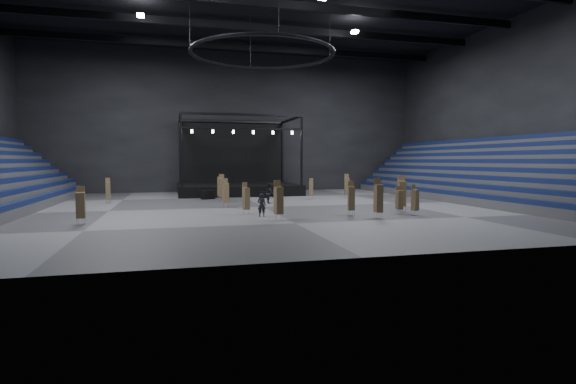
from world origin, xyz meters
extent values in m
plane|color=#575759|center=(0.00, 0.00, 0.00)|extent=(50.00, 50.00, 0.00)
cube|color=black|center=(0.00, 21.00, 9.00)|extent=(50.00, 0.20, 18.00)
cube|color=black|center=(0.00, -21.00, 9.00)|extent=(50.00, 0.20, 18.00)
cube|color=black|center=(25.00, 0.00, 9.00)|extent=(0.20, 42.00, 18.00)
cube|color=#0C1436|center=(-18.12, 0.00, 0.95)|extent=(0.59, 40.00, 0.40)
cube|color=#0C1436|center=(-19.02, 0.00, 1.70)|extent=(0.59, 40.00, 0.40)
cube|color=#0C1436|center=(-19.91, 0.00, 2.45)|extent=(0.59, 40.00, 0.40)
cube|color=#454547|center=(21.40, 0.00, 0.38)|extent=(7.20, 40.00, 0.75)
cube|color=#0C1436|center=(18.12, 0.00, 0.95)|extent=(0.59, 40.00, 0.40)
cube|color=#454547|center=(21.85, 0.00, 0.75)|extent=(6.30, 40.00, 1.50)
cube|color=#0C1436|center=(19.02, 0.00, 1.70)|extent=(0.59, 40.00, 0.40)
cube|color=#454547|center=(22.30, 0.00, 1.12)|extent=(5.40, 40.00, 2.25)
cube|color=#0C1436|center=(19.91, 0.00, 2.45)|extent=(0.59, 40.00, 0.40)
cube|color=#454547|center=(22.75, 0.00, 1.50)|extent=(4.50, 40.00, 3.00)
cube|color=#0C1436|center=(20.82, 0.00, 3.20)|extent=(0.59, 40.00, 0.40)
cube|color=#454547|center=(23.20, 0.00, 1.88)|extent=(3.60, 40.00, 3.75)
cube|color=#0C1436|center=(21.71, 0.00, 3.95)|extent=(0.59, 40.00, 0.40)
cube|color=#454547|center=(23.65, 0.00, 2.25)|extent=(2.70, 40.00, 4.50)
cube|color=#0C1436|center=(22.61, 0.00, 4.70)|extent=(0.59, 40.00, 0.40)
cube|color=#454547|center=(24.10, 0.00, 2.62)|extent=(1.80, 40.00, 5.25)
cube|color=#0C1436|center=(23.52, 0.00, 5.45)|extent=(0.59, 40.00, 0.40)
cube|color=#454547|center=(24.55, 0.00, 3.00)|extent=(0.90, 40.00, 6.00)
cube|color=#0C1436|center=(24.41, 0.00, 6.20)|extent=(0.59, 40.00, 0.40)
cube|color=black|center=(0.00, 15.50, 0.60)|extent=(14.00, 10.00, 1.20)
cube|color=black|center=(0.00, 20.30, 5.20)|extent=(13.30, 0.30, 8.00)
cylinder|color=black|center=(-6.60, 10.90, 5.10)|extent=(0.24, 0.24, 7.80)
cylinder|color=black|center=(-6.60, 20.10, 5.10)|extent=(0.24, 0.24, 7.80)
cylinder|color=black|center=(6.60, 10.90, 5.10)|extent=(0.24, 0.24, 7.80)
cylinder|color=black|center=(6.60, 20.10, 5.10)|extent=(0.24, 0.24, 7.80)
cube|color=black|center=(0.00, 10.90, 9.00)|extent=(13.40, 0.25, 0.25)
cube|color=black|center=(0.00, 20.10, 9.00)|extent=(13.40, 0.25, 0.25)
cube|color=black|center=(0.00, 10.90, 7.50)|extent=(13.40, 0.20, 0.20)
cylinder|color=white|center=(-5.50, 10.90, 7.10)|extent=(0.24, 0.24, 0.35)
cylinder|color=white|center=(-3.30, 10.90, 7.10)|extent=(0.24, 0.24, 0.35)
cylinder|color=white|center=(-1.10, 10.90, 7.10)|extent=(0.24, 0.24, 0.35)
cylinder|color=white|center=(1.10, 10.90, 7.10)|extent=(0.24, 0.24, 0.35)
cylinder|color=white|center=(3.30, 10.90, 7.10)|extent=(0.24, 0.24, 0.35)
cylinder|color=white|center=(5.50, 10.90, 7.10)|extent=(0.24, 0.24, 0.35)
torus|color=black|center=(0.00, 0.00, 13.00)|extent=(12.30, 12.30, 0.30)
cylinder|color=black|center=(6.00, 0.00, 15.50)|extent=(0.04, 0.04, 5.00)
cylinder|color=black|center=(0.00, 6.00, 15.50)|extent=(0.04, 0.04, 5.00)
cylinder|color=black|center=(-6.00, 0.00, 15.50)|extent=(0.04, 0.04, 5.00)
cube|color=black|center=(0.00, 0.00, 17.20)|extent=(49.00, 0.35, 0.70)
cube|color=black|center=(0.00, 7.00, 17.20)|extent=(49.00, 0.35, 0.70)
cube|color=black|center=(0.00, 15.00, 17.20)|extent=(49.00, 0.35, 0.70)
cube|color=white|center=(-10.00, 4.00, 16.60)|extent=(0.60, 0.60, 0.25)
cube|color=white|center=(10.00, 4.00, 16.60)|extent=(0.60, 0.60, 0.25)
cube|color=black|center=(-4.03, 9.22, 0.45)|extent=(1.51, 1.13, 0.90)
cube|color=black|center=(1.98, 9.21, 0.36)|extent=(1.19, 0.81, 0.72)
cube|color=black|center=(3.53, 9.61, 0.38)|extent=(1.17, 0.65, 0.75)
cylinder|color=silver|center=(13.19, 0.38, 0.18)|extent=(0.03, 0.03, 0.37)
cylinder|color=silver|center=(13.19, 0.73, 0.18)|extent=(0.03, 0.03, 0.37)
cylinder|color=silver|center=(13.54, 0.38, 0.18)|extent=(0.03, 0.03, 0.37)
cylinder|color=silver|center=(13.54, 0.73, 0.18)|extent=(0.03, 0.03, 0.37)
cube|color=olive|center=(13.36, 0.56, 1.17)|extent=(0.45, 0.45, 1.62)
cube|color=olive|center=(13.36, 0.74, 1.93)|extent=(0.42, 0.06, 0.89)
cylinder|color=silver|center=(-3.35, 0.35, 0.20)|extent=(0.03, 0.03, 0.40)
cylinder|color=silver|center=(-3.35, 0.73, 0.20)|extent=(0.03, 0.03, 0.40)
cylinder|color=silver|center=(-2.97, 0.35, 0.20)|extent=(0.03, 0.03, 0.40)
cylinder|color=silver|center=(-2.97, 0.73, 0.20)|extent=(0.03, 0.03, 0.40)
cube|color=olive|center=(-3.16, 0.54, 1.24)|extent=(0.54, 0.54, 1.68)
cube|color=olive|center=(-3.19, 0.74, 2.03)|extent=(0.47, 0.12, 0.92)
cylinder|color=silver|center=(-2.44, -5.08, 0.18)|extent=(0.03, 0.03, 0.35)
cylinder|color=silver|center=(-2.44, -4.74, 0.18)|extent=(0.03, 0.03, 0.35)
cylinder|color=silver|center=(-2.10, -5.08, 0.18)|extent=(0.03, 0.03, 0.35)
cylinder|color=silver|center=(-2.10, -4.74, 0.18)|extent=(0.03, 0.03, 0.35)
cube|color=olive|center=(-2.27, -4.91, 1.17)|extent=(0.56, 0.56, 1.63)
cube|color=olive|center=(-2.34, -4.74, 1.94)|extent=(0.40, 0.21, 0.90)
cylinder|color=silver|center=(4.88, -7.66, 0.19)|extent=(0.03, 0.03, 0.38)
cylinder|color=silver|center=(4.88, -7.30, 0.19)|extent=(0.03, 0.03, 0.38)
cylinder|color=silver|center=(5.24, -7.66, 0.19)|extent=(0.03, 0.03, 0.38)
cylinder|color=silver|center=(5.24, -7.30, 0.19)|extent=(0.03, 0.03, 0.38)
cube|color=olive|center=(5.06, -7.48, 1.24)|extent=(0.54, 0.54, 1.72)
cube|color=olive|center=(5.10, -7.29, 2.05)|extent=(0.44, 0.15, 0.95)
cylinder|color=silver|center=(-3.12, 5.83, 0.22)|extent=(0.03, 0.03, 0.44)
cylinder|color=silver|center=(-3.12, 6.25, 0.22)|extent=(0.03, 0.03, 0.44)
cylinder|color=silver|center=(-2.70, 5.83, 0.22)|extent=(0.03, 0.03, 0.44)
cylinder|color=silver|center=(-2.70, 6.25, 0.22)|extent=(0.03, 0.03, 0.44)
cube|color=olive|center=(-2.91, 6.04, 1.34)|extent=(0.55, 0.55, 1.80)
cube|color=olive|center=(-2.90, 6.26, 2.19)|extent=(0.51, 0.08, 0.99)
cylinder|color=silver|center=(-13.30, -8.07, 0.21)|extent=(0.03, 0.03, 0.43)
cylinder|color=silver|center=(-13.30, -7.67, 0.21)|extent=(0.03, 0.03, 0.43)
cylinder|color=silver|center=(-12.90, -8.07, 0.21)|extent=(0.03, 0.03, 0.43)
cylinder|color=silver|center=(-12.90, -7.67, 0.21)|extent=(0.03, 0.03, 0.43)
cube|color=olive|center=(-13.10, -7.87, 1.22)|extent=(0.55, 0.55, 1.60)
cube|color=olive|center=(-13.12, -7.66, 1.97)|extent=(0.49, 0.10, 0.88)
cylinder|color=silver|center=(8.70, -7.79, 0.18)|extent=(0.03, 0.03, 0.35)
cylinder|color=silver|center=(8.70, -7.45, 0.18)|extent=(0.03, 0.03, 0.35)
cylinder|color=silver|center=(9.04, -7.79, 0.18)|extent=(0.03, 0.03, 0.35)
cylinder|color=silver|center=(9.04, -7.45, 0.18)|extent=(0.03, 0.03, 0.35)
cube|color=olive|center=(8.87, -7.62, 1.06)|extent=(0.44, 0.44, 1.40)
cube|color=olive|center=(8.86, -7.44, 1.71)|extent=(0.41, 0.07, 0.77)
cylinder|color=silver|center=(-13.58, 6.52, 0.17)|extent=(0.03, 0.03, 0.35)
cylinder|color=silver|center=(-13.58, 6.85, 0.17)|extent=(0.03, 0.03, 0.35)
cylinder|color=silver|center=(-13.25, 6.52, 0.17)|extent=(0.03, 0.03, 0.35)
cylinder|color=silver|center=(-13.25, 6.85, 0.17)|extent=(0.03, 0.03, 0.35)
cube|color=olive|center=(-13.41, 6.69, 1.17)|extent=(0.48, 0.48, 1.64)
cube|color=olive|center=(-13.44, 6.86, 1.94)|extent=(0.41, 0.11, 0.90)
cylinder|color=silver|center=(10.33, 6.79, 0.20)|extent=(0.03, 0.03, 0.41)
cylinder|color=silver|center=(10.33, 7.18, 0.20)|extent=(0.03, 0.03, 0.41)
cylinder|color=silver|center=(10.72, 6.79, 0.20)|extent=(0.03, 0.03, 0.41)
cylinder|color=silver|center=(10.72, 7.18, 0.20)|extent=(0.03, 0.03, 0.41)
cube|color=olive|center=(10.53, 6.98, 1.28)|extent=(0.57, 0.57, 1.74)
cube|color=olive|center=(10.56, 7.18, 2.10)|extent=(0.47, 0.14, 0.96)
cylinder|color=silver|center=(6.03, -9.73, 0.21)|extent=(0.03, 0.03, 0.42)
cylinder|color=silver|center=(6.03, -9.33, 0.21)|extent=(0.03, 0.03, 0.42)
cylinder|color=silver|center=(6.43, -9.73, 0.21)|extent=(0.03, 0.03, 0.42)
cylinder|color=silver|center=(6.43, -9.33, 0.21)|extent=(0.03, 0.03, 0.42)
cube|color=olive|center=(6.23, -9.53, 1.38)|extent=(0.51, 0.51, 1.92)
cube|color=olive|center=(6.22, -9.32, 2.29)|extent=(0.48, 0.08, 1.06)
cylinder|color=silver|center=(-3.11, 7.80, 0.21)|extent=(0.03, 0.03, 0.41)
cylinder|color=silver|center=(-3.11, 8.20, 0.21)|extent=(0.03, 0.03, 0.41)
cylinder|color=silver|center=(-2.71, 7.80, 0.21)|extent=(0.03, 0.03, 0.41)
cylinder|color=silver|center=(-2.71, 8.20, 0.21)|extent=(0.03, 0.03, 0.41)
cube|color=olive|center=(-2.91, 8.00, 1.20)|extent=(0.52, 0.52, 1.58)
cube|color=olive|center=(-2.90, 8.21, 1.94)|extent=(0.48, 0.09, 0.87)
cylinder|color=silver|center=(9.59, -6.50, 0.22)|extent=(0.03, 0.03, 0.45)
cylinder|color=silver|center=(9.59, -6.07, 0.22)|extent=(0.03, 0.03, 0.45)
cylinder|color=silver|center=(10.02, -6.50, 0.22)|extent=(0.03, 0.03, 0.45)
cylinder|color=silver|center=(10.02, -6.07, 0.22)|extent=(0.03, 0.03, 0.45)
cube|color=olive|center=(9.81, -6.28, 1.42)|extent=(0.65, 0.65, 1.95)
cube|color=olive|center=(9.86, -6.07, 2.35)|extent=(0.52, 0.19, 1.07)
cylinder|color=silver|center=(9.46, -8.71, 0.18)|extent=(0.03, 0.03, 0.35)
cylinder|color=silver|center=(9.46, -8.38, 0.18)|extent=(0.03, 0.03, 0.35)
cylinder|color=silver|center=(9.80, -8.71, 0.18)|extent=(0.03, 0.03, 0.35)
cylinder|color=silver|center=(9.80, -8.38, 0.18)|extent=(0.03, 0.03, 0.35)
cube|color=olive|center=(9.63, -8.55, 1.12)|extent=(0.55, 0.55, 1.54)
cube|color=olive|center=(9.56, -8.38, 1.84)|extent=(0.40, 0.20, 0.85)
cylinder|color=silver|center=(6.16, 6.21, 0.17)|extent=(0.03, 0.03, 0.35)
cylinder|color=silver|center=(6.16, 6.53, 0.17)|extent=(0.03, 0.03, 0.35)
cylinder|color=silver|center=(6.49, 6.21, 0.17)|extent=(0.03, 0.03, 0.35)
cylinder|color=silver|center=(6.49, 6.53, 0.17)|extent=(0.03, 0.03, 0.35)
cube|color=olive|center=(6.33, 6.37, 1.08)|extent=(0.54, 0.54, 1.48)
cube|color=olive|center=(6.39, 6.53, 1.77)|extent=(0.39, 0.19, 0.81)
cylinder|color=silver|center=(-0.91, -9.04, 0.21)|extent=(0.03, 0.03, 0.42)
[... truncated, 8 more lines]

